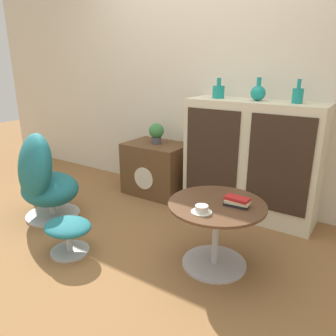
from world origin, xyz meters
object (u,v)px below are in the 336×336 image
object	(u,v)px
egg_chair	(43,179)
ottoman	(68,230)
potted_plant	(156,132)
tv_console	(157,168)
teacup	(202,210)
sideboard	(251,160)
book_stack	(237,202)
vase_leftmost	(219,91)
vase_inner_right	(298,95)
coffee_table	(216,226)
vase_inner_left	(258,93)

from	to	relation	value
egg_chair	ottoman	world-z (taller)	egg_chair
ottoman	potted_plant	xyz separation A→B (m)	(-0.15, 1.35, 0.49)
tv_console	teacup	bearing A→B (deg)	-43.83
sideboard	book_stack	bearing A→B (deg)	-75.25
vase_leftmost	vase_inner_right	distance (m)	0.69
book_stack	vase_leftmost	bearing A→B (deg)	123.28
coffee_table	teacup	size ratio (longest dim) A/B	4.94
tv_console	vase_inner_right	size ratio (longest dim) A/B	3.44
coffee_table	book_stack	distance (m)	0.24
book_stack	vase_inner_left	bearing A→B (deg)	103.68
vase_inner_left	vase_inner_right	bearing A→B (deg)	0.00
book_stack	vase_inner_right	bearing A→B (deg)	83.17
egg_chair	vase_inner_right	size ratio (longest dim) A/B	4.32
sideboard	tv_console	distance (m)	1.05
vase_inner_left	book_stack	size ratio (longest dim) A/B	1.13
ottoman	teacup	size ratio (longest dim) A/B	2.79
ottoman	vase_inner_left	distance (m)	1.90
sideboard	teacup	size ratio (longest dim) A/B	8.95
sideboard	book_stack	xyz separation A→B (m)	(0.23, -0.88, -0.03)
sideboard	ottoman	size ratio (longest dim) A/B	3.21
vase_inner_right	potted_plant	size ratio (longest dim) A/B	0.88
egg_chair	vase_leftmost	bearing A→B (deg)	43.60
teacup	ottoman	bearing A→B (deg)	-163.54
ottoman	vase_inner_left	xyz separation A→B (m)	(0.89, 1.39, 0.94)
sideboard	ottoman	world-z (taller)	sideboard
coffee_table	vase_inner_left	distance (m)	1.24
tv_console	egg_chair	bearing A→B (deg)	-114.96
egg_chair	coffee_table	xyz separation A→B (m)	(1.62, 0.18, -0.07)
egg_chair	potted_plant	size ratio (longest dim) A/B	3.79
coffee_table	vase_inner_right	bearing A→B (deg)	75.99
vase_inner_right	teacup	size ratio (longest dim) A/B	1.42
egg_chair	book_stack	distance (m)	1.76
tv_console	book_stack	bearing A→B (deg)	-34.04
sideboard	coffee_table	size ratio (longest dim) A/B	1.81
vase_inner_right	book_stack	size ratio (longest dim) A/B	1.10
vase_inner_left	book_stack	xyz separation A→B (m)	(0.22, -0.89, -0.62)
ottoman	vase_leftmost	xyz separation A→B (m)	(0.52, 1.39, 0.94)
potted_plant	book_stack	distance (m)	1.52
vase_inner_left	ottoman	bearing A→B (deg)	-122.64
teacup	coffee_table	bearing A→B (deg)	83.22
vase_inner_right	teacup	xyz separation A→B (m)	(-0.25, -1.10, -0.63)
ottoman	vase_inner_left	world-z (taller)	vase_inner_left
vase_inner_left	teacup	size ratio (longest dim) A/B	1.45
sideboard	vase_inner_right	world-z (taller)	vase_inner_right
egg_chair	coffee_table	distance (m)	1.63
vase_inner_left	egg_chair	bearing A→B (deg)	-144.10
vase_inner_right	teacup	world-z (taller)	vase_inner_right
ottoman	potted_plant	size ratio (longest dim) A/B	1.73
tv_console	potted_plant	size ratio (longest dim) A/B	3.02
coffee_table	potted_plant	bearing A→B (deg)	141.95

